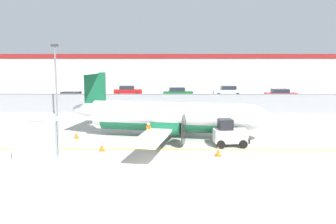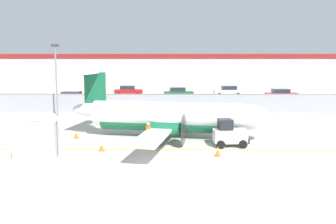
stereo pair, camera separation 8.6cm
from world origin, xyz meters
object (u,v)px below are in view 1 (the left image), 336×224
object	(u,v)px
parked_car_1	(128,91)
parked_car_3	(227,91)
baggage_tug	(229,134)
apron_light_pole	(56,74)
commuter_airplane	(171,117)
parked_car_2	(178,93)
traffic_cone_near_right	(228,134)
traffic_cone_near_left	(76,134)
traffic_cone_far_right	(218,151)
cargo_container	(37,140)
ground_crew_worker	(148,133)
traffic_cone_far_left	(102,146)
parked_car_0	(70,98)
parked_car_4	(281,95)

from	to	relation	value
parked_car_1	parked_car_3	size ratio (longest dim) A/B	1.00
baggage_tug	apron_light_pole	size ratio (longest dim) A/B	0.33
commuter_airplane	parked_car_2	size ratio (longest dim) A/B	3.71
traffic_cone_near_right	parked_car_1	size ratio (longest dim) A/B	0.15
traffic_cone_near_left	traffic_cone_far_right	distance (m)	11.12
apron_light_pole	cargo_container	bearing A→B (deg)	-77.00
ground_crew_worker	traffic_cone_near_left	xyz separation A→B (m)	(-5.57, 2.73, -0.64)
cargo_container	parked_car_1	xyz separation A→B (m)	(1.35, 34.35, -0.21)
commuter_airplane	parked_car_2	bearing A→B (deg)	98.66
cargo_container	baggage_tug	bearing A→B (deg)	4.12
parked_car_1	commuter_airplane	bearing A→B (deg)	-79.30
traffic_cone_far_left	parked_car_1	distance (m)	32.83
baggage_tug	parked_car_3	size ratio (longest dim) A/B	0.57
baggage_tug	parked_car_1	bearing A→B (deg)	103.82
cargo_container	traffic_cone_far_left	distance (m)	4.03
ground_crew_worker	parked_car_2	world-z (taller)	same
commuter_airplane	parked_car_0	distance (m)	22.92
commuter_airplane	apron_light_pole	bearing A→B (deg)	149.45
commuter_airplane	parked_car_4	size ratio (longest dim) A/B	3.78
traffic_cone_near_right	parked_car_1	xyz separation A→B (m)	(-10.94, 28.93, 0.58)
traffic_cone_near_left	parked_car_3	distance (m)	32.74
traffic_cone_near_left	traffic_cone_far_left	size ratio (longest dim) A/B	1.00
parked_car_2	commuter_airplane	bearing A→B (deg)	-96.15
ground_crew_worker	baggage_tug	bearing A→B (deg)	150.47
parked_car_2	parked_car_3	size ratio (longest dim) A/B	1.01
traffic_cone_far_left	commuter_airplane	bearing A→B (deg)	42.10
cargo_container	traffic_cone_far_right	distance (m)	11.01
traffic_cone_far_left	traffic_cone_far_right	distance (m)	7.46
ground_crew_worker	parked_car_2	size ratio (longest dim) A/B	0.39
baggage_tug	parked_car_4	world-z (taller)	baggage_tug
traffic_cone_far_right	parked_car_0	bearing A→B (deg)	122.96
commuter_airplane	parked_car_4	bearing A→B (deg)	68.13
ground_crew_worker	parked_car_1	size ratio (longest dim) A/B	0.40
commuter_airplane	traffic_cone_near_left	size ratio (longest dim) A/B	25.04
traffic_cone_near_right	parked_car_3	size ratio (longest dim) A/B	0.15
traffic_cone_far_left	apron_light_pole	xyz separation A→B (m)	(-7.26, 14.20, 3.99)
baggage_tug	traffic_cone_far_right	bearing A→B (deg)	-117.49
traffic_cone_far_right	parked_car_1	size ratio (longest dim) A/B	0.15
traffic_cone_near_left	apron_light_pole	world-z (taller)	apron_light_pole
parked_car_1	parked_car_2	world-z (taller)	same
parked_car_2	apron_light_pole	distance (m)	20.30
parked_car_2	parked_car_4	distance (m)	14.23
traffic_cone_near_right	parked_car_2	distance (m)	26.24
apron_light_pole	traffic_cone_near_left	bearing A→B (deg)	-66.09
apron_light_pole	traffic_cone_near_right	bearing A→B (deg)	-33.08
traffic_cone_near_right	parked_car_3	xyz separation A→B (m)	(4.08, 28.81, 0.58)
traffic_cone_far_right	parked_car_3	bearing A→B (deg)	80.94
traffic_cone_far_left	parked_car_1	xyz separation A→B (m)	(-2.26, 32.75, 0.58)
ground_crew_worker	traffic_cone_far_left	distance (m)	3.18
traffic_cone_far_right	parked_car_3	xyz separation A→B (m)	(5.39, 33.81, 0.58)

